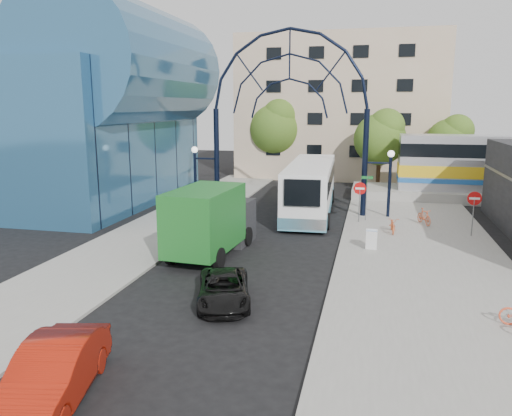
% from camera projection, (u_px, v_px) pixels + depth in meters
% --- Properties ---
extents(ground, '(120.00, 120.00, 0.00)m').
position_uv_depth(ground, '(231.00, 283.00, 20.60)').
color(ground, black).
rests_on(ground, ground).
extents(sidewalk_east, '(8.00, 56.00, 0.12)m').
position_uv_depth(sidewalk_east, '(425.00, 266.00, 22.62)').
color(sidewalk_east, gray).
rests_on(sidewalk_east, ground).
extents(plaza_west, '(5.00, 50.00, 0.12)m').
position_uv_depth(plaza_west, '(149.00, 236.00, 27.77)').
color(plaza_west, gray).
rests_on(plaza_west, ground).
extents(gateway_arch, '(13.64, 0.44, 12.10)m').
position_uv_depth(gateway_arch, '(289.00, 84.00, 32.24)').
color(gateway_arch, black).
rests_on(gateway_arch, ground).
extents(stop_sign, '(0.80, 0.07, 2.50)m').
position_uv_depth(stop_sign, '(360.00, 192.00, 30.57)').
color(stop_sign, slate).
rests_on(stop_sign, sidewalk_east).
extents(do_not_enter_sign, '(0.76, 0.07, 2.48)m').
position_uv_depth(do_not_enter_sign, '(474.00, 203.00, 27.28)').
color(do_not_enter_sign, slate).
rests_on(do_not_enter_sign, sidewalk_east).
extents(street_name_sign, '(0.70, 0.70, 2.80)m').
position_uv_depth(street_name_sign, '(367.00, 189.00, 31.03)').
color(street_name_sign, slate).
rests_on(street_name_sign, sidewalk_east).
extents(sandwich_board, '(0.55, 0.61, 0.99)m').
position_uv_depth(sandwich_board, '(371.00, 237.00, 24.90)').
color(sandwich_board, white).
rests_on(sandwich_board, sidewalk_east).
extents(transit_hall, '(16.50, 18.00, 14.50)m').
position_uv_depth(transit_hall, '(88.00, 113.00, 36.99)').
color(transit_hall, '#295980').
rests_on(transit_hall, ground).
extents(apartment_block, '(20.00, 12.10, 14.00)m').
position_uv_depth(apartment_block, '(341.00, 108.00, 52.10)').
color(apartment_block, tan).
rests_on(apartment_block, ground).
extents(tree_north_a, '(4.48, 4.48, 7.00)m').
position_uv_depth(tree_north_a, '(381.00, 136.00, 43.04)').
color(tree_north_a, '#382314').
rests_on(tree_north_a, ground).
extents(tree_north_b, '(5.12, 5.12, 8.00)m').
position_uv_depth(tree_north_b, '(277.00, 126.00, 48.96)').
color(tree_north_b, '#382314').
rests_on(tree_north_b, ground).
extents(tree_north_c, '(4.16, 4.16, 6.50)m').
position_uv_depth(tree_north_c, '(451.00, 140.00, 43.67)').
color(tree_north_c, '#382314').
rests_on(tree_north_c, ground).
extents(city_bus, '(3.41, 12.62, 3.43)m').
position_uv_depth(city_bus, '(311.00, 187.00, 33.73)').
color(city_bus, white).
rests_on(city_bus, ground).
extents(green_truck, '(3.00, 6.90, 3.40)m').
position_uv_depth(green_truck, '(212.00, 220.00, 24.36)').
color(green_truck, black).
rests_on(green_truck, ground).
extents(black_suv, '(2.93, 4.39, 1.12)m').
position_uv_depth(black_suv, '(224.00, 289.00, 18.40)').
color(black_suv, black).
rests_on(black_suv, ground).
extents(red_sedan, '(2.54, 4.75, 1.49)m').
position_uv_depth(red_sedan, '(53.00, 373.00, 12.22)').
color(red_sedan, '#A3190A').
rests_on(red_sedan, ground).
extents(bike_near_a, '(0.68, 1.73, 0.90)m').
position_uv_depth(bike_near_a, '(393.00, 225.00, 28.28)').
color(bike_near_a, '#E25F2D').
rests_on(bike_near_a, sidewalk_east).
extents(bike_near_b, '(1.04, 1.66, 0.97)m').
position_uv_depth(bike_near_b, '(424.00, 217.00, 30.21)').
color(bike_near_b, '#D15229').
rests_on(bike_near_b, sidewalk_east).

